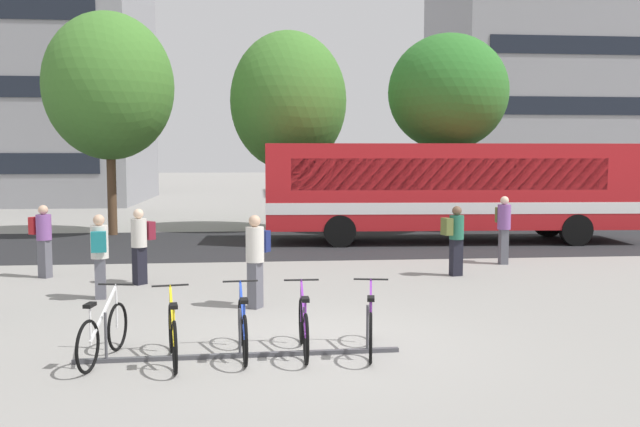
# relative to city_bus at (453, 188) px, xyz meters

# --- Properties ---
(ground) EXTENTS (200.00, 200.00, 0.00)m
(ground) POSITION_rel_city_bus_xyz_m (-5.43, -11.49, -1.78)
(ground) COLOR gray
(bus_lane_asphalt) EXTENTS (80.00, 7.20, 0.01)m
(bus_lane_asphalt) POSITION_rel_city_bus_xyz_m (-5.43, 0.00, -1.77)
(bus_lane_asphalt) COLOR #232326
(bus_lane_asphalt) RESTS_ON ground
(city_bus) EXTENTS (12.14, 3.20, 3.20)m
(city_bus) POSITION_rel_city_bus_xyz_m (0.00, 0.00, 0.00)
(city_bus) COLOR red
(city_bus) RESTS_ON ground
(bike_rack) EXTENTS (4.56, 0.23, 0.70)m
(bike_rack) POSITION_rel_city_bus_xyz_m (-6.65, -12.08, -1.68)
(bike_rack) COLOR #47474C
(bike_rack) RESTS_ON ground
(parked_bicycle_white_0) EXTENTS (0.52, 1.71, 0.99)m
(parked_bicycle_white_0) POSITION_rel_city_bus_xyz_m (-8.52, -12.06, -1.39)
(parked_bicycle_white_0) COLOR black
(parked_bicycle_white_0) RESTS_ON ground
(parked_bicycle_yellow_1) EXTENTS (0.52, 1.71, 0.99)m
(parked_bicycle_yellow_1) POSITION_rel_city_bus_xyz_m (-7.56, -12.22, -1.39)
(parked_bicycle_yellow_1) COLOR black
(parked_bicycle_yellow_1) RESTS_ON ground
(parked_bicycle_blue_2) EXTENTS (0.52, 1.72, 0.99)m
(parked_bicycle_blue_2) POSITION_rel_city_bus_xyz_m (-6.61, -11.98, -1.39)
(parked_bicycle_blue_2) COLOR black
(parked_bicycle_blue_2) RESTS_ON ground
(parked_bicycle_purple_3) EXTENTS (0.52, 1.72, 0.99)m
(parked_bicycle_purple_3) POSITION_rel_city_bus_xyz_m (-5.74, -11.98, -1.39)
(parked_bicycle_purple_3) COLOR black
(parked_bicycle_purple_3) RESTS_ON ground
(parked_bicycle_purple_4) EXTENTS (0.52, 1.71, 0.99)m
(parked_bicycle_purple_4) POSITION_rel_city_bus_xyz_m (-4.78, -12.02, -1.39)
(parked_bicycle_purple_4) COLOR black
(parked_bicycle_purple_4) RESTS_ON ground
(commuter_olive_pack_0) EXTENTS (0.58, 0.43, 1.65)m
(commuter_olive_pack_0) POSITION_rel_city_bus_xyz_m (-1.75, -6.11, -0.82)
(commuter_olive_pack_0) COLOR black
(commuter_olive_pack_0) RESTS_ON ground
(commuter_teal_pack_1) EXTENTS (0.39, 0.56, 1.68)m
(commuter_teal_pack_1) POSITION_rel_city_bus_xyz_m (-9.49, -7.94, -0.81)
(commuter_teal_pack_1) COLOR #565660
(commuter_teal_pack_1) RESTS_ON ground
(commuter_red_pack_2) EXTENTS (0.61, 0.54, 1.69)m
(commuter_red_pack_2) POSITION_rel_city_bus_xyz_m (-11.34, -5.43, -0.80)
(commuter_red_pack_2) COLOR #565660
(commuter_red_pack_2) RESTS_ON ground
(commuter_maroon_pack_3) EXTENTS (0.58, 0.59, 1.67)m
(commuter_maroon_pack_3) POSITION_rel_city_bus_xyz_m (-8.95, -6.46, -0.81)
(commuter_maroon_pack_3) COLOR black
(commuter_maroon_pack_3) RESTS_ON ground
(commuter_olive_pack_4) EXTENTS (0.36, 0.54, 1.78)m
(commuter_olive_pack_4) POSITION_rel_city_bus_xyz_m (0.03, -4.52, -0.75)
(commuter_olive_pack_4) COLOR #565660
(commuter_olive_pack_4) RESTS_ON ground
(commuter_navy_pack_6) EXTENTS (0.53, 0.61, 1.74)m
(commuter_navy_pack_6) POSITION_rel_city_bus_xyz_m (-6.42, -8.99, -0.77)
(commuter_navy_pack_6) COLOR #565660
(commuter_navy_pack_6) RESTS_ON ground
(street_tree_0) EXTENTS (4.50, 4.50, 7.82)m
(street_tree_0) POSITION_rel_city_bus_xyz_m (-11.52, 2.99, 3.46)
(street_tree_0) COLOR brown
(street_tree_0) RESTS_ON ground
(street_tree_1) EXTENTS (4.37, 4.37, 7.48)m
(street_tree_1) POSITION_rel_city_bus_xyz_m (-5.17, 4.10, 3.09)
(street_tree_1) COLOR brown
(street_tree_1) RESTS_ON ground
(street_tree_2) EXTENTS (4.35, 4.35, 7.24)m
(street_tree_2) POSITION_rel_city_bus_xyz_m (0.59, 2.77, 3.34)
(street_tree_2) COLOR brown
(street_tree_2) RESTS_ON ground
(building_right_wing) EXTENTS (18.59, 11.68, 18.24)m
(building_right_wing) POSITION_rel_city_bus_xyz_m (15.78, 24.02, 7.35)
(building_right_wing) COLOR gray
(building_right_wing) RESTS_ON ground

